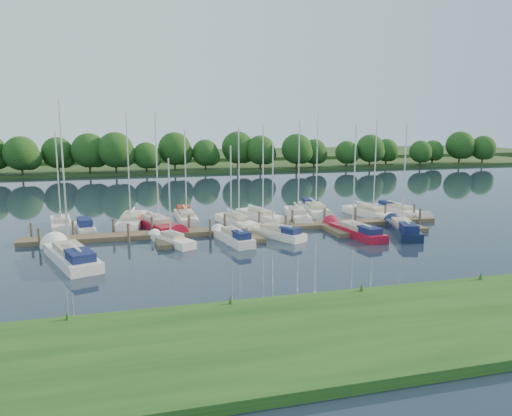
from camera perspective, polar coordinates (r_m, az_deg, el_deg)
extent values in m
plane|color=#192532|center=(40.03, 1.56, -5.10)|extent=(260.00, 260.00, 0.00)
cube|color=#1A4213|center=(25.87, 12.11, -13.42)|extent=(90.00, 10.00, 0.50)
cube|color=brown|center=(47.47, -1.22, -2.44)|extent=(40.00, 2.00, 0.40)
cube|color=brown|center=(43.49, -21.18, -4.29)|extent=(1.20, 4.00, 0.40)
cube|color=brown|center=(43.34, -10.59, -3.82)|extent=(1.20, 4.00, 0.40)
cube|color=brown|center=(44.64, -0.29, -3.24)|extent=(1.20, 4.00, 0.40)
cube|color=brown|center=(47.28, 9.13, -2.61)|extent=(1.20, 4.00, 0.40)
cube|color=brown|center=(51.05, 17.35, -2.01)|extent=(1.20, 4.00, 0.40)
cylinder|color=#473D33|center=(47.97, -24.26, -2.72)|extent=(0.24, 0.24, 2.00)
cylinder|color=#473D33|center=(47.53, -20.15, -2.55)|extent=(0.24, 0.24, 2.00)
cylinder|color=#473D33|center=(47.33, -15.98, -2.37)|extent=(0.24, 0.24, 2.00)
cylinder|color=#473D33|center=(47.39, -11.80, -2.18)|extent=(0.24, 0.24, 2.00)
cylinder|color=#473D33|center=(47.70, -7.66, -1.97)|extent=(0.24, 0.24, 2.00)
cylinder|color=#473D33|center=(48.26, -3.59, -1.76)|extent=(0.24, 0.24, 2.00)
cylinder|color=#473D33|center=(49.05, 0.37, -1.55)|extent=(0.24, 0.24, 2.00)
cylinder|color=#473D33|center=(50.07, 4.18, -1.34)|extent=(0.24, 0.24, 2.00)
cylinder|color=#473D33|center=(51.30, 7.82, -1.13)|extent=(0.24, 0.24, 2.00)
cylinder|color=#473D33|center=(52.73, 11.28, -0.93)|extent=(0.24, 0.24, 2.00)
cylinder|color=#473D33|center=(54.34, 14.55, -0.73)|extent=(0.24, 0.24, 2.00)
cylinder|color=#473D33|center=(56.12, 17.62, -0.55)|extent=(0.24, 0.24, 2.00)
cylinder|color=#473D33|center=(45.30, -23.51, -3.37)|extent=(0.24, 0.24, 2.00)
cylinder|color=#473D33|center=(44.79, -14.36, -2.99)|extent=(0.24, 0.24, 2.00)
cylinder|color=#473D33|center=(45.42, -5.24, -2.53)|extent=(0.24, 0.24, 2.00)
cylinder|color=#473D33|center=(47.16, 3.41, -2.04)|extent=(0.24, 0.24, 2.00)
cylinder|color=#473D33|center=(49.88, 11.28, -1.55)|extent=(0.24, 0.24, 2.00)
cylinder|color=#473D33|center=(53.45, 18.21, -1.09)|extent=(0.24, 0.24, 2.00)
cube|color=#234119|center=(113.00, -9.49, 4.75)|extent=(180.00, 30.00, 0.60)
cube|color=#334D22|center=(137.79, -10.56, 5.81)|extent=(220.00, 40.00, 1.40)
cylinder|color=#38281C|center=(102.74, -25.61, 3.83)|extent=(0.36, 0.36, 2.20)
sphere|color=#163D10|center=(102.53, -25.73, 5.33)|extent=(5.14, 5.14, 5.14)
sphere|color=#163D10|center=(102.59, -25.07, 4.97)|extent=(3.67, 3.67, 3.67)
cylinder|color=#38281C|center=(99.95, -21.83, 4.11)|extent=(0.36, 0.36, 2.73)
sphere|color=#163D10|center=(99.70, -21.95, 6.01)|extent=(6.38, 6.38, 6.38)
sphere|color=#163D10|center=(99.81, -21.12, 5.55)|extent=(4.56, 4.56, 4.56)
cylinder|color=#38281C|center=(101.00, -18.57, 4.35)|extent=(0.36, 0.36, 2.72)
sphere|color=#163D10|center=(100.76, -18.68, 6.23)|extent=(6.35, 6.35, 6.35)
sphere|color=#163D10|center=(100.94, -17.87, 5.77)|extent=(4.53, 4.53, 4.53)
cylinder|color=#38281C|center=(100.33, -15.92, 4.45)|extent=(0.36, 0.36, 2.69)
sphere|color=#163D10|center=(100.08, -16.01, 6.32)|extent=(6.29, 6.29, 6.29)
sphere|color=#163D10|center=(100.33, -15.21, 5.85)|extent=(4.49, 4.49, 4.49)
cylinder|color=#38281C|center=(100.07, -11.45, 4.62)|extent=(0.36, 0.36, 2.68)
sphere|color=#163D10|center=(99.82, -11.51, 6.49)|extent=(6.26, 6.26, 6.26)
sphere|color=#163D10|center=(100.17, -10.73, 6.01)|extent=(4.47, 4.47, 4.47)
cylinder|color=#38281C|center=(101.59, -8.84, 4.66)|extent=(0.36, 0.36, 2.29)
sphere|color=#163D10|center=(101.38, -8.88, 6.24)|extent=(5.34, 5.34, 5.34)
sphere|color=#163D10|center=(101.76, -8.24, 5.84)|extent=(3.82, 3.82, 3.82)
cylinder|color=#38281C|center=(102.57, -6.14, 4.75)|extent=(0.36, 0.36, 2.21)
sphere|color=#163D10|center=(102.36, -6.17, 6.26)|extent=(5.16, 5.16, 5.16)
sphere|color=#163D10|center=(102.78, -5.57, 5.87)|extent=(3.68, 3.68, 3.68)
cylinder|color=#38281C|center=(100.75, -2.46, 4.69)|extent=(0.36, 0.36, 2.15)
sphere|color=#163D10|center=(100.54, -2.47, 6.18)|extent=(5.02, 5.02, 5.02)
sphere|color=#163D10|center=(101.03, -1.90, 5.80)|extent=(3.59, 3.59, 3.59)
cylinder|color=#38281C|center=(105.23, 1.07, 4.95)|extent=(0.36, 0.36, 2.24)
sphere|color=#163D10|center=(105.02, 1.07, 6.44)|extent=(5.23, 5.23, 5.23)
sphere|color=#163D10|center=(105.58, 1.63, 6.05)|extent=(3.73, 3.73, 3.73)
cylinder|color=#38281C|center=(104.75, 4.34, 5.00)|extent=(0.36, 0.36, 2.62)
sphere|color=#163D10|center=(104.52, 4.36, 6.75)|extent=(6.11, 6.11, 6.11)
sphere|color=#163D10|center=(105.20, 4.99, 6.29)|extent=(4.37, 4.37, 4.37)
cylinder|color=#38281C|center=(109.22, 7.02, 5.00)|extent=(0.36, 0.36, 2.02)
sphere|color=#163D10|center=(109.03, 7.05, 6.29)|extent=(4.71, 4.71, 4.71)
sphere|color=#163D10|center=(109.65, 7.49, 5.95)|extent=(3.36, 3.36, 3.36)
cylinder|color=#38281C|center=(109.89, 9.47, 5.13)|extent=(0.36, 0.36, 2.62)
sphere|color=#163D10|center=(109.67, 9.51, 6.79)|extent=(6.11, 6.11, 6.11)
sphere|color=#163D10|center=(110.45, 10.08, 6.35)|extent=(4.36, 4.36, 4.36)
cylinder|color=#38281C|center=(112.61, 11.75, 5.04)|extent=(0.36, 0.36, 2.12)
sphere|color=#163D10|center=(112.42, 11.80, 6.36)|extent=(4.94, 4.94, 4.94)
sphere|color=#163D10|center=(113.12, 12.22, 6.01)|extent=(3.53, 3.53, 3.53)
cylinder|color=#38281C|center=(114.22, 15.24, 5.09)|extent=(0.36, 0.36, 2.61)
sphere|color=#163D10|center=(114.01, 15.31, 6.69)|extent=(6.10, 6.10, 6.10)
sphere|color=#163D10|center=(114.89, 15.81, 6.26)|extent=(4.35, 4.35, 4.35)
cylinder|color=#38281C|center=(116.50, 17.70, 5.03)|extent=(0.36, 0.36, 2.47)
sphere|color=#163D10|center=(116.30, 17.78, 6.51)|extent=(5.77, 5.77, 5.77)
sphere|color=#163D10|center=(117.19, 18.22, 6.11)|extent=(4.12, 4.12, 4.12)
cylinder|color=#38281C|center=(121.39, 19.48, 5.08)|extent=(0.36, 0.36, 2.32)
sphere|color=#163D10|center=(121.21, 19.56, 6.41)|extent=(5.41, 5.41, 5.41)
sphere|color=#163D10|center=(122.08, 19.93, 6.05)|extent=(3.87, 3.87, 3.87)
cylinder|color=#38281C|center=(124.45, 22.75, 5.03)|extent=(0.36, 0.36, 2.55)
sphere|color=#163D10|center=(124.26, 22.84, 6.46)|extent=(5.94, 5.94, 5.94)
sphere|color=#163D10|center=(125.24, 23.22, 6.07)|extent=(4.24, 4.24, 4.24)
cylinder|color=#38281C|center=(126.38, 24.23, 4.97)|extent=(0.36, 0.36, 2.45)
sphere|color=#163D10|center=(126.20, 24.32, 6.33)|extent=(5.73, 5.73, 5.73)
sphere|color=#163D10|center=(127.17, 24.67, 5.95)|extent=(4.09, 4.09, 4.09)
cube|color=white|center=(52.84, -21.37, -1.91)|extent=(2.66, 6.63, 1.10)
cone|color=white|center=(49.68, -21.24, -2.62)|extent=(1.20, 2.36, 0.90)
cube|color=tan|center=(52.39, -21.40, -1.23)|extent=(1.74, 3.06, 0.50)
cylinder|color=silver|center=(51.46, -21.69, 3.30)|extent=(0.12, 0.12, 8.70)
cylinder|color=silver|center=(53.27, -21.46, -0.62)|extent=(0.49, 2.89, 0.10)
cylinder|color=white|center=(53.27, -21.46, -0.62)|extent=(0.55, 2.58, 0.20)
cube|color=white|center=(50.26, -18.94, -2.34)|extent=(2.28, 4.79, 0.88)
cone|color=white|center=(48.03, -18.64, -2.88)|extent=(0.98, 1.49, 0.76)
cube|color=#151F4C|center=(50.13, -18.99, -1.57)|extent=(1.63, 2.70, 0.79)
cube|color=white|center=(52.40, -14.00, -1.60)|extent=(3.34, 8.06, 1.12)
cone|color=white|center=(48.61, -14.58, -2.53)|extent=(1.49, 2.87, 1.10)
cube|color=tan|center=(51.88, -14.08, -0.91)|extent=(2.15, 3.73, 0.51)
cylinder|color=silver|center=(50.80, -14.39, 4.69)|extent=(0.12, 0.12, 10.56)
cylinder|color=silver|center=(52.96, -13.94, -0.24)|extent=(0.63, 3.50, 0.10)
cylinder|color=white|center=(52.96, -13.94, -0.24)|extent=(0.67, 3.12, 0.20)
cube|color=maroon|center=(50.02, -11.39, -2.05)|extent=(4.55, 7.99, 1.17)
cone|color=maroon|center=(46.57, -9.54, -2.88)|extent=(1.90, 2.90, 1.08)
cube|color=tan|center=(49.52, -11.25, -1.27)|extent=(2.66, 3.81, 0.53)
cylinder|color=silver|center=(48.45, -11.27, 4.51)|extent=(0.12, 0.12, 10.41)
cylinder|color=silver|center=(50.49, -11.78, -0.58)|extent=(1.22, 3.31, 0.10)
cylinder|color=white|center=(50.49, -11.78, -0.58)|extent=(1.19, 2.98, 0.20)
cube|color=white|center=(52.93, -8.02, -1.28)|extent=(1.85, 6.49, 1.13)
cone|color=white|center=(49.79, -7.53, -1.99)|extent=(0.92, 2.27, 0.91)
cube|color=tan|center=(52.48, -7.99, -0.57)|extent=(1.37, 2.92, 0.52)
cube|color=#982E16|center=(54.55, -8.29, -0.07)|extent=(1.28, 1.95, 0.57)
cylinder|color=silver|center=(51.56, -8.06, 3.98)|extent=(0.12, 0.12, 8.75)
cylinder|color=silver|center=(53.36, -8.14, 0.05)|extent=(0.11, 2.92, 0.10)
cylinder|color=white|center=(53.36, -8.14, 0.05)|extent=(0.21, 2.59, 0.20)
cube|color=white|center=(50.24, -2.27, -1.80)|extent=(3.27, 6.94, 1.14)
cone|color=white|center=(47.30, -0.54, -2.54)|extent=(1.42, 2.49, 0.94)
cube|color=tan|center=(49.80, -2.11, -1.05)|extent=(2.02, 3.25, 0.52)
cylinder|color=silver|center=(48.85, -1.98, 3.91)|extent=(0.12, 0.12, 9.04)
cylinder|color=silver|center=(50.62, -2.61, -0.40)|extent=(0.74, 2.97, 0.10)
cylinder|color=white|center=(50.62, -2.61, -0.40)|extent=(0.77, 2.66, 0.20)
cube|color=white|center=(53.51, 0.39, -1.06)|extent=(3.95, 7.04, 1.03)
cone|color=white|center=(50.79, 2.53, -1.67)|extent=(1.65, 2.55, 0.95)
cube|color=tan|center=(53.11, 0.59, -0.44)|extent=(2.32, 3.35, 0.47)
cylinder|color=silver|center=(52.21, 0.81, 4.30)|extent=(0.12, 0.12, 9.16)
cylinder|color=silver|center=(53.88, -0.01, 0.11)|extent=(1.06, 2.93, 0.10)
cylinder|color=white|center=(53.88, -0.01, 0.11)|extent=(1.05, 2.64, 0.20)
cube|color=white|center=(53.93, 4.72, -1.01)|extent=(3.37, 7.37, 1.18)
cone|color=white|center=(50.49, 5.31, -1.78)|extent=(1.47, 2.64, 1.00)
cube|color=tan|center=(53.45, 4.78, -0.28)|extent=(2.10, 3.44, 0.54)
cylinder|color=silver|center=(52.47, 4.91, 4.65)|extent=(0.12, 0.12, 9.61)
cylinder|color=silver|center=(54.41, 4.62, 0.37)|extent=(0.73, 3.16, 0.10)
cylinder|color=white|center=(54.41, 4.62, 0.37)|extent=(0.76, 2.83, 0.20)
cube|color=white|center=(57.37, 6.67, -0.38)|extent=(3.20, 7.88, 1.15)
cone|color=white|center=(53.72, 7.64, -1.11)|extent=(1.44, 2.80, 1.07)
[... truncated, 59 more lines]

